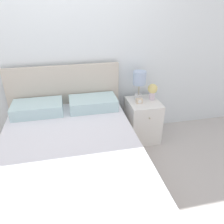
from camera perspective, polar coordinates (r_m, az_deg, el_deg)
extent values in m
plane|color=#BCB7B2|center=(3.32, -11.00, -6.15)|extent=(12.00, 12.00, 0.00)
cube|color=white|center=(2.89, -13.46, 16.65)|extent=(8.00, 0.06, 2.60)
cube|color=tan|center=(2.38, -10.17, -17.42)|extent=(1.42, 2.15, 0.30)
cube|color=white|center=(2.19, -10.78, -12.32)|extent=(1.39, 2.11, 0.25)
cube|color=beige|center=(3.03, -11.88, 2.02)|extent=(1.45, 0.05, 1.07)
cube|color=silver|center=(2.82, -18.83, 0.97)|extent=(0.60, 0.36, 0.14)
cube|color=silver|center=(2.81, -4.97, 2.35)|extent=(0.60, 0.36, 0.14)
cube|color=white|center=(3.11, 7.98, -2.10)|extent=(0.42, 0.46, 0.57)
sphere|color=#B2AD93|center=(2.84, 9.79, -1.65)|extent=(0.02, 0.02, 0.02)
cylinder|color=white|center=(3.05, 6.90, 4.03)|extent=(0.10, 0.10, 0.06)
cylinder|color=#B7B29E|center=(3.01, 7.02, 5.88)|extent=(0.02, 0.02, 0.15)
cylinder|color=#A8BCDB|center=(2.95, 7.20, 8.84)|extent=(0.17, 0.17, 0.18)
cylinder|color=silver|center=(3.05, 10.39, 4.22)|extent=(0.08, 0.08, 0.11)
sphere|color=#E5D17F|center=(3.01, 10.56, 6.02)|extent=(0.13, 0.13, 0.13)
sphere|color=#609356|center=(3.03, 11.08, 5.48)|extent=(0.06, 0.06, 0.06)
cube|color=beige|center=(2.92, 7.12, 2.92)|extent=(0.08, 0.05, 0.07)
cylinder|color=white|center=(2.89, 7.30, 2.68)|extent=(0.05, 0.00, 0.05)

